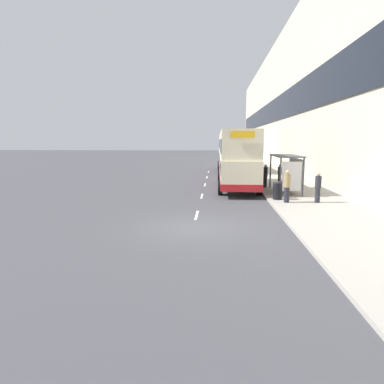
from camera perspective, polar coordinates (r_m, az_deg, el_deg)
ground_plane at (r=14.36m, az=0.24°, el=-5.93°), size 220.00×220.00×0.00m
pavement at (r=52.78m, az=10.20°, el=4.63°), size 5.00×93.00×0.14m
terrace_facade at (r=53.47m, az=14.84°, el=13.75°), size 3.10×93.00×17.31m
lane_mark_0 at (r=16.66m, az=0.80°, el=-3.87°), size 0.12×2.00×0.01m
lane_mark_1 at (r=22.31m, az=1.66°, el=-0.68°), size 0.12×2.00×0.01m
lane_mark_2 at (r=28.01m, az=2.17°, el=1.22°), size 0.12×2.00×0.01m
lane_mark_3 at (r=33.72m, az=2.51°, el=2.47°), size 0.12×2.00×0.01m
lane_mark_4 at (r=39.45m, az=2.75°, el=3.36°), size 0.12×2.00×0.01m
bus_shelter at (r=23.68m, az=15.93°, el=4.09°), size 1.60×4.20×2.48m
double_decker_bus_near at (r=25.87m, az=7.56°, el=5.61°), size 2.85×10.30×4.30m
double_decker_bus_ahead at (r=40.36m, az=6.38°, el=6.68°), size 2.85×10.80×4.30m
car_0 at (r=69.53m, az=5.37°, el=6.29°), size 1.91×4.46×1.69m
pedestrian_at_shelter at (r=20.37m, az=20.25°, el=0.77°), size 0.34×0.34×1.72m
pedestrian_1 at (r=28.09m, az=14.40°, el=2.91°), size 0.31×0.31×1.59m
pedestrian_2 at (r=25.98m, az=12.11°, el=2.69°), size 0.34×0.34×1.71m
pedestrian_3 at (r=25.91m, az=16.00°, el=2.48°), size 0.33×0.33×1.66m
pedestrian_4 at (r=19.87m, az=15.56°, el=0.97°), size 0.36×0.36×1.83m
litter_bin at (r=20.82m, az=14.07°, el=0.24°), size 0.55×0.55×1.05m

